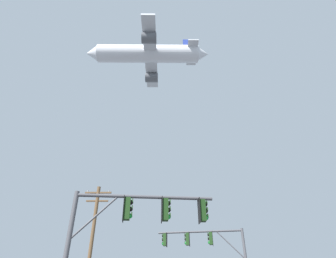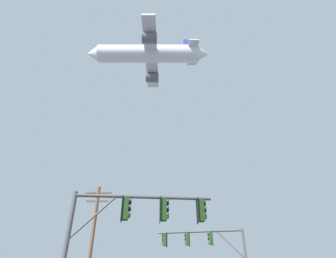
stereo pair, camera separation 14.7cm
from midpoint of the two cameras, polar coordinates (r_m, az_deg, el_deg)
The scene contains 4 objects.
signal_pole_near at distance 11.90m, azimuth -7.91°, elevation -18.70°, with size 5.87×0.86×5.53m.
signal_pole_far at distance 22.83m, azimuth 8.36°, elevation -23.32°, with size 6.54×1.23×6.20m.
utility_pole at distance 23.36m, azimuth -15.83°, elevation -22.01°, with size 2.20×0.28×9.63m.
airplane at distance 56.94m, azimuth -4.29°, elevation 15.24°, with size 24.41×18.86×6.69m.
Camera 1 is at (-0.62, -4.81, 1.74)m, focal length 29.36 mm.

